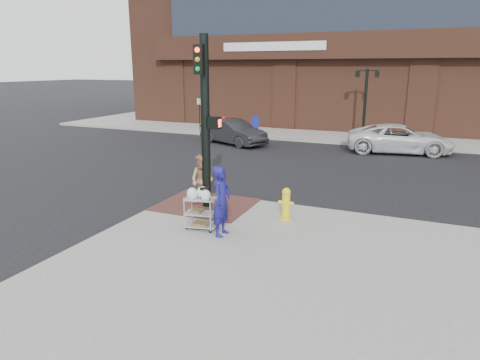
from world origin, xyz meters
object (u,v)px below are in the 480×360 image
at_px(lamp_post, 366,96).
at_px(fire_hydrant, 286,203).
at_px(traffic_signal_pole, 206,118).
at_px(minivan_white, 400,139).
at_px(woman_blue, 222,201).
at_px(pedestrian_tan, 202,181).
at_px(sedan_dark, 233,132).
at_px(utility_cart, 201,210).

height_order(lamp_post, fire_hydrant, lamp_post).
relative_size(lamp_post, fire_hydrant, 4.39).
xyz_separation_m(traffic_signal_pole, minivan_white, (4.73, 12.07, -2.11)).
bearing_deg(minivan_white, lamp_post, 26.12).
distance_m(woman_blue, pedestrian_tan, 2.43).
distance_m(sedan_dark, utility_cart, 13.55).
bearing_deg(minivan_white, pedestrian_tan, 148.69).
xyz_separation_m(utility_cart, fire_hydrant, (1.81, 1.56, -0.05)).
distance_m(lamp_post, fire_hydrant, 15.51).
xyz_separation_m(sedan_dark, fire_hydrant, (6.62, -11.10, -0.08)).
bearing_deg(traffic_signal_pole, fire_hydrant, -3.54).
bearing_deg(fire_hydrant, sedan_dark, 120.80).
height_order(lamp_post, utility_cart, lamp_post).
bearing_deg(fire_hydrant, traffic_signal_pole, 176.46).
bearing_deg(minivan_white, sedan_dark, 87.93).
bearing_deg(utility_cart, traffic_signal_pole, 112.83).
xyz_separation_m(traffic_signal_pole, woman_blue, (1.40, -1.87, -1.79)).
relative_size(pedestrian_tan, fire_hydrant, 1.74).
height_order(woman_blue, pedestrian_tan, woman_blue).
height_order(woman_blue, sedan_dark, woman_blue).
bearing_deg(minivan_white, fire_hydrant, 160.53).
bearing_deg(utility_cart, pedestrian_tan, 116.85).
height_order(woman_blue, utility_cart, woman_blue).
height_order(pedestrian_tan, utility_cart, pedestrian_tan).
bearing_deg(traffic_signal_pole, lamp_post, 80.76).
height_order(lamp_post, pedestrian_tan, lamp_post).
distance_m(traffic_signal_pole, pedestrian_tan, 1.89).
bearing_deg(utility_cart, fire_hydrant, 40.80).
bearing_deg(woman_blue, utility_cart, 76.67).
distance_m(woman_blue, minivan_white, 14.33).
distance_m(lamp_post, sedan_dark, 8.06).
xyz_separation_m(minivan_white, fire_hydrant, (-2.19, -12.22, -0.10)).
bearing_deg(pedestrian_tan, traffic_signal_pole, 5.17).
xyz_separation_m(pedestrian_tan, fire_hydrant, (2.68, -0.16, -0.33)).
relative_size(traffic_signal_pole, minivan_white, 0.97).
relative_size(lamp_post, woman_blue, 2.25).
relative_size(minivan_white, fire_hydrant, 5.69).
bearing_deg(fire_hydrant, minivan_white, 79.84).
relative_size(woman_blue, minivan_white, 0.34).
distance_m(traffic_signal_pole, sedan_dark, 11.88).
xyz_separation_m(lamp_post, fire_hydrant, (0.06, -15.38, -2.00)).
bearing_deg(utility_cart, woman_blue, -12.56).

